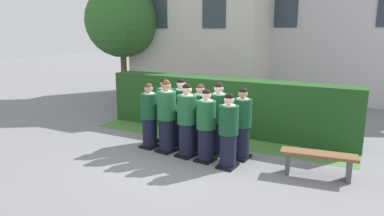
{
  "coord_description": "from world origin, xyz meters",
  "views": [
    {
      "loc": [
        3.55,
        -6.42,
        2.74
      ],
      "look_at": [
        0.0,
        0.29,
        1.05
      ],
      "focal_mm": 32.32,
      "sensor_mm": 36.0,
      "label": 1
    }
  ],
  "objects": [
    {
      "name": "student_front_row_3",
      "position": [
        0.51,
        -0.03,
        0.75
      ],
      "size": [
        0.41,
        0.52,
        1.57
      ],
      "color": "black",
      "rests_on": "ground"
    },
    {
      "name": "school_building_main",
      "position": [
        -2.9,
        6.99,
        3.63
      ],
      "size": [
        5.67,
        3.8,
        7.09
      ],
      "color": "beige",
      "rests_on": "ground"
    },
    {
      "name": "student_front_row_2",
      "position": [
        0.01,
        0.03,
        0.78
      ],
      "size": [
        0.47,
        0.54,
        1.65
      ],
      "color": "black",
      "rests_on": "ground"
    },
    {
      "name": "lawn_strip",
      "position": [
        0.0,
        1.41,
        0.0
      ],
      "size": [
        7.0,
        0.9,
        0.01
      ],
      "primitive_type": "cube",
      "color": "#477A38",
      "rests_on": "ground"
    },
    {
      "name": "student_rear_row_0",
      "position": [
        -0.99,
        0.73,
        0.77
      ],
      "size": [
        0.45,
        0.54,
        1.61
      ],
      "color": "black",
      "rests_on": "ground"
    },
    {
      "name": "student_front_row_0",
      "position": [
        -1.07,
        0.15,
        0.74
      ],
      "size": [
        0.41,
        0.48,
        1.56
      ],
      "color": "black",
      "rests_on": "ground"
    },
    {
      "name": "ground_plane",
      "position": [
        0.0,
        0.0,
        0.0
      ],
      "size": [
        60.0,
        60.0,
        0.0
      ],
      "primitive_type": "plane",
      "color": "slate"
    },
    {
      "name": "student_front_row_4",
      "position": [
        1.07,
        -0.16,
        0.73
      ],
      "size": [
        0.4,
        0.5,
        1.55
      ],
      "color": "black",
      "rests_on": "ground"
    },
    {
      "name": "student_front_row_1",
      "position": [
        -0.55,
        0.09,
        0.8
      ],
      "size": [
        0.48,
        0.57,
        1.68
      ],
      "color": "black",
      "rests_on": "ground"
    },
    {
      "name": "student_rear_row_1",
      "position": [
        -0.47,
        0.63,
        0.79
      ],
      "size": [
        0.43,
        0.54,
        1.65
      ],
      "color": "black",
      "rests_on": "ground"
    },
    {
      "name": "student_rear_row_3",
      "position": [
        0.56,
        0.5,
        0.78
      ],
      "size": [
        0.47,
        0.54,
        1.64
      ],
      "color": "black",
      "rests_on": "ground"
    },
    {
      "name": "student_rear_row_4",
      "position": [
        1.14,
        0.46,
        0.75
      ],
      "size": [
        0.41,
        0.51,
        1.58
      ],
      "color": "black",
      "rests_on": "ground"
    },
    {
      "name": "student_rear_row_2",
      "position": [
        0.05,
        0.6,
        0.74
      ],
      "size": [
        0.42,
        0.52,
        1.56
      ],
      "color": "black",
      "rests_on": "ground"
    },
    {
      "name": "hedge",
      "position": [
        0.0,
        2.21,
        0.75
      ],
      "size": [
        7.0,
        0.7,
        1.49
      ],
      "color": "#214C1E",
      "rests_on": "ground"
    },
    {
      "name": "oak_tree_left",
      "position": [
        -5.51,
        4.75,
        3.14
      ],
      "size": [
        2.88,
        2.88,
        4.59
      ],
      "color": "brown",
      "rests_on": "ground"
    },
    {
      "name": "wooden_bench",
      "position": [
        2.78,
        0.21,
        0.35
      ],
      "size": [
        1.43,
        0.53,
        0.48
      ],
      "color": "brown",
      "rests_on": "ground"
    }
  ]
}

